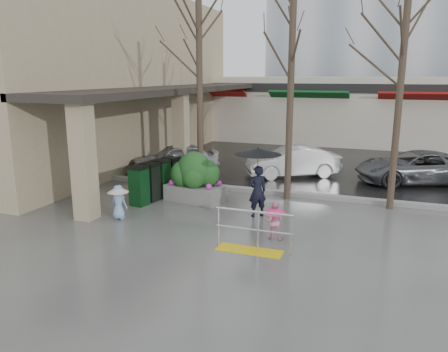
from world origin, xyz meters
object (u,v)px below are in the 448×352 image
Objects in this scene: tree_midwest at (292,39)px; planter at (195,178)px; tree_mideast at (404,50)px; car_b at (293,162)px; woman at (258,171)px; tree_west at (199,46)px; car_c at (416,167)px; news_boxes at (156,180)px; handrail at (252,236)px; child_blue at (118,198)px; car_a at (176,158)px; child_pink at (274,218)px.

tree_midwest is 3.41× the size of planter.
car_b is (-3.80, 3.40, -4.23)m from tree_mideast.
woman is 2.64m from planter.
tree_mideast is at bearing 0.00° from tree_west.
planter is 0.45× the size of car_c.
news_boxes reaches higher than car_c.
tree_west reaches higher than handrail.
tree_west is 3.31× the size of planter.
car_b is at bearing -104.18° from car_c.
tree_mideast reaches higher than car_c.
child_blue is (-7.50, -3.80, -4.23)m from tree_mideast.
child_blue is 8.09m from car_b.
tree_mideast is at bearing 11.81° from planter.
tree_west reaches higher than tree_mideast.
planter is at bearing -58.67° from woman.
car_a is 9.74m from car_c.
car_b is at bearing 98.29° from tree_midwest.
child_pink is at bearing -126.56° from tree_mideast.
car_c is at bearing 64.20° from car_a.
planter is at bearing -46.36° from child_pink.
car_a is at bearing -101.47° from car_c.
planter is at bearing -75.35° from tree_west.
news_boxes is (-4.22, -1.49, -4.59)m from tree_midwest.
child_blue is at bearing -56.51° from car_b.
child_pink is at bearing -176.24° from child_blue.
child_blue is 0.27× the size of car_b.
child_pink is 0.27× the size of car_a.
tree_midwest is at bearing 31.24° from car_a.
car_a is at bearing 127.59° from handrail.
car_b reaches higher than handrail.
planter is 4.48m from car_a.
child_pink is at bearing 72.92° from handrail.
handrail is 0.93× the size of planter.
child_blue is at bearing -80.85° from news_boxes.
planter is 1.38m from news_boxes.
tree_mideast is (3.30, -0.00, -0.37)m from tree_midwest.
news_boxes is 0.64× the size of car_a.
tree_midwest reaches higher than tree_mideast.
car_c is (4.73, 0.51, 0.00)m from car_b.
tree_midwest reaches higher than news_boxes.
child_pink is 0.42× the size of news_boxes.
woman is 0.47× the size of car_c.
tree_midwest is 5.43m from planter.
handrail is at bearing -88.09° from tree_midwest.
tree_west is (-3.36, 4.80, 4.71)m from handrail.
tree_midwest is 6.05m from child_pink.
child_pink is (-2.84, -3.83, -4.29)m from tree_mideast.
tree_mideast is 7.49m from planter.
car_c reaches higher than child_pink.
news_boxes is (-1.02, -1.49, -4.44)m from tree_west.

